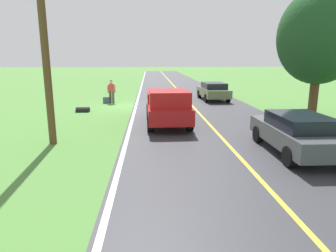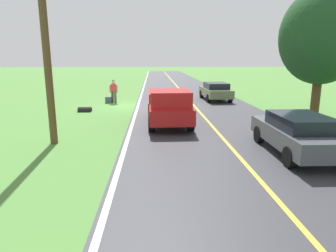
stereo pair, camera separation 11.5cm
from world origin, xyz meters
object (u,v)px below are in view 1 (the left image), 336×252
(suitcase_carried, at_px, (106,100))
(sedan_mid_oncoming, at_px, (297,132))
(tree_far_side_near, at_px, (320,37))
(utility_pole_roadside, at_px, (44,40))
(hitchhiker_walking, at_px, (111,90))
(pickup_truck_passing, at_px, (168,106))
(sedan_near_oncoming, at_px, (213,91))

(suitcase_carried, distance_m, sedan_mid_oncoming, 15.14)
(tree_far_side_near, bearing_deg, utility_pole_roadside, 16.30)
(tree_far_side_near, relative_size, sedan_mid_oncoming, 1.54)
(hitchhiker_walking, xyz_separation_m, pickup_truck_passing, (-3.74, 7.77, -0.01))
(hitchhiker_walking, xyz_separation_m, sedan_mid_oncoming, (-7.99, 12.70, -0.23))
(tree_far_side_near, distance_m, sedan_mid_oncoming, 7.42)
(suitcase_carried, height_order, tree_far_side_near, tree_far_side_near)
(hitchhiker_walking, distance_m, pickup_truck_passing, 8.62)
(pickup_truck_passing, bearing_deg, tree_far_side_near, -176.53)
(tree_far_side_near, xyz_separation_m, sedan_mid_oncoming, (3.55, 5.41, -3.62))
(utility_pole_roadside, bearing_deg, sedan_mid_oncoming, 168.98)
(hitchhiker_walking, height_order, pickup_truck_passing, pickup_truck_passing)
(hitchhiker_walking, xyz_separation_m, sedan_near_oncoming, (-7.98, -1.19, -0.23))
(suitcase_carried, distance_m, sedan_near_oncoming, 8.50)
(tree_far_side_near, height_order, sedan_near_oncoming, tree_far_side_near)
(hitchhiker_walking, distance_m, sedan_mid_oncoming, 15.01)
(sedan_mid_oncoming, xyz_separation_m, sedan_near_oncoming, (0.01, -13.89, 0.00))
(sedan_near_oncoming, bearing_deg, suitcase_carried, 8.80)
(hitchhiker_walking, distance_m, tree_far_side_near, 14.07)
(hitchhiker_walking, bearing_deg, utility_pole_roadside, 84.85)
(sedan_mid_oncoming, bearing_deg, pickup_truck_passing, -49.31)
(sedan_near_oncoming, xyz_separation_m, utility_pole_roadside, (8.96, 12.14, 3.20))
(suitcase_carried, xyz_separation_m, tree_far_side_near, (-11.95, 7.18, 4.14))
(hitchhiker_walking, bearing_deg, sedan_near_oncoming, -171.54)
(utility_pole_roadside, bearing_deg, tree_far_side_near, -163.70)
(sedan_mid_oncoming, distance_m, sedan_near_oncoming, 13.89)
(tree_far_side_near, distance_m, utility_pole_roadside, 13.06)
(suitcase_carried, height_order, sedan_mid_oncoming, sedan_mid_oncoming)
(suitcase_carried, relative_size, pickup_truck_passing, 0.09)
(pickup_truck_passing, height_order, sedan_mid_oncoming, pickup_truck_passing)
(pickup_truck_passing, xyz_separation_m, utility_pole_roadside, (4.73, 3.19, 2.99))
(tree_far_side_near, xyz_separation_m, utility_pole_roadside, (12.53, 3.66, -0.42))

